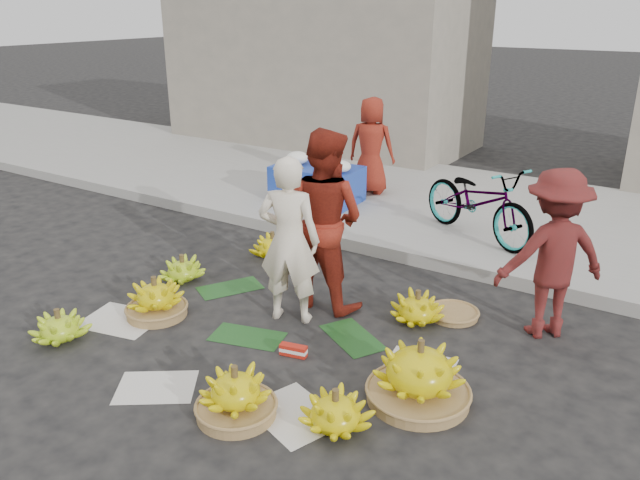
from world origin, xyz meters
The scene contains 23 objects.
ground centered at (0.00, 0.00, 0.00)m, with size 80.00×80.00×0.00m, color black.
curb centered at (0.00, 2.20, 0.07)m, with size 40.00×0.25×0.15m, color gray.
sidewalk centered at (0.00, 4.30, 0.06)m, with size 40.00×4.00×0.12m, color gray.
building_left centered at (-4.00, 7.20, 2.00)m, with size 6.00×3.00×4.00m, color gray.
newspaper_scatter centered at (0.00, -0.80, 0.00)m, with size 3.20×1.80×0.00m, color silver, non-canonical shape.
banana_leaves centered at (-0.10, 0.20, 0.00)m, with size 2.00×1.00×0.00m, color #164318, non-canonical shape.
banana_bunch_0 centered at (-1.09, -0.35, 0.17)m, with size 0.61×0.61×0.41m.
banana_bunch_1 centered at (-1.46, -1.13, 0.13)m, with size 0.60×0.60×0.30m.
banana_bunch_2 centered at (0.55, -1.13, 0.17)m, with size 0.64×0.64×0.41m.
banana_bunch_3 centered at (1.23, -0.87, 0.14)m, with size 0.51×0.51×0.32m.
banana_bunch_4 centered at (1.58, -0.25, 0.23)m, with size 0.78×0.78×0.51m.
banana_bunch_5 centered at (1.05, 0.89, 0.14)m, with size 0.61×0.61×0.32m.
banana_bunch_6 centered at (-1.46, 0.38, 0.12)m, with size 0.54×0.54×0.30m.
banana_bunch_7 centered at (-1.05, 1.45, 0.13)m, with size 0.53×0.53×0.31m.
basket_spare centered at (1.31, 1.17, 0.03)m, with size 0.47×0.47×0.05m, color olive.
incense_stack centered at (0.43, -0.24, 0.05)m, with size 0.23×0.07×0.10m, color red.
vendor_cream centered at (0.01, 0.31, 0.79)m, with size 0.57×0.38×1.57m, color #F5E8CE.
vendor_red centered at (0.10, 0.76, 0.88)m, with size 0.85×0.66×1.75m, color maroon.
man_striped centered at (2.10, 1.32, 0.76)m, with size 0.99×0.57×1.53m, color maroon.
flower_table centered at (-1.61, 3.28, 0.41)m, with size 1.25×0.81×0.71m.
grey_bucket centered at (-2.13, 3.16, 0.28)m, with size 0.28×0.28×0.32m, color slate.
flower_vendor centered at (-1.18, 4.07, 0.83)m, with size 0.70×0.45×1.43m, color maroon.
bicycle centered at (0.84, 3.06, 0.58)m, with size 1.75×0.61×0.92m, color gray.
Camera 1 is at (3.11, -3.98, 2.80)m, focal length 35.00 mm.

